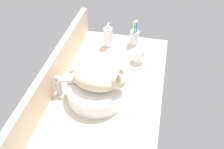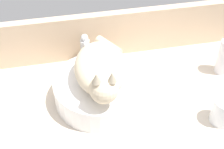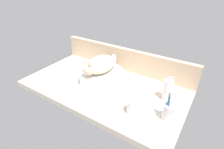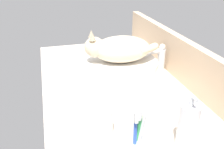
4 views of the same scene
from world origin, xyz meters
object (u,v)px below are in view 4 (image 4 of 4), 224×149
object	(u,v)px
sink_basin	(121,69)
faucet	(159,57)
soap_dispenser	(188,126)
cat	(119,49)
water_glass	(100,124)

from	to	relation	value
sink_basin	faucet	world-z (taller)	faucet
soap_dispenser	cat	bearing A→B (deg)	-172.74
faucet	soap_dispenser	size ratio (longest dim) A/B	0.80
cat	faucet	bearing A→B (deg)	96.09
sink_basin	water_glass	distance (cm)	40.72
faucet	water_glass	distance (cm)	54.10
sink_basin	cat	world-z (taller)	cat
sink_basin	faucet	bearing A→B (deg)	96.64
faucet	water_glass	world-z (taller)	faucet
faucet	sink_basin	bearing A→B (deg)	-83.36
sink_basin	faucet	distance (cm)	19.84
water_glass	faucet	bearing A→B (deg)	135.76
water_glass	cat	bearing A→B (deg)	155.21
faucet	water_glass	bearing A→B (deg)	-44.24
sink_basin	soap_dispenser	bearing A→B (deg)	5.66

